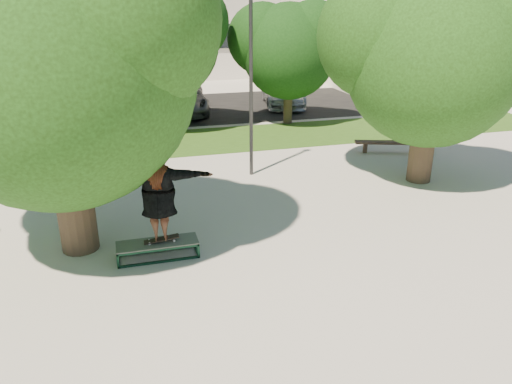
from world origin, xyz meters
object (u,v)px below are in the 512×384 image
object	(u,v)px
car_dark	(141,107)
car_silver_b	(283,92)
lamppost	(251,78)
bench	(394,143)
grind_box	(158,250)
tree_right	(430,48)
car_grey	(182,98)
car_silver_a	(88,102)
tree_left	(49,53)

from	to	relation	value
car_dark	car_silver_b	bearing A→B (deg)	12.86
lamppost	car_silver_b	world-z (taller)	lamppost
bench	car_silver_b	world-z (taller)	car_silver_b
grind_box	bench	bearing A→B (deg)	32.00
tree_right	car_grey	xyz separation A→B (m)	(-5.83, 12.02, -3.36)
bench	car_grey	world-z (taller)	car_grey
tree_right	car_grey	bearing A→B (deg)	115.86
tree_right	car_silver_b	xyz separation A→B (m)	(-0.31, 12.51, -3.39)
grind_box	car_grey	distance (m)	15.25
lamppost	car_silver_a	size ratio (longest dim) A/B	1.51
car_grey	car_silver_b	size ratio (longest dim) A/B	1.07
car_dark	car_grey	size ratio (longest dim) A/B	0.86
lamppost	bench	distance (m)	6.49
bench	car_silver_a	distance (m)	14.83
grind_box	car_silver_a	world-z (taller)	car_silver_a
grind_box	tree_left	bearing A→B (deg)	150.74
bench	grind_box	bearing A→B (deg)	-129.06
grind_box	car_grey	size ratio (longest dim) A/B	0.34
car_silver_a	car_dark	distance (m)	3.19
lamppost	grind_box	xyz separation A→B (m)	(-3.50, -4.91, -2.96)
tree_right	lamppost	distance (m)	5.36
tree_right	bench	size ratio (longest dim) A/B	2.26
tree_left	tree_right	bearing A→B (deg)	11.03
car_silver_a	grind_box	bearing A→B (deg)	-82.08
tree_left	car_silver_a	xyz separation A→B (m)	(-0.17, 14.46, -3.73)
car_dark	car_grey	bearing A→B (deg)	34.88
lamppost	bench	size ratio (longest dim) A/B	2.12
tree_left	tree_right	xyz separation A→B (m)	(10.21, 1.99, -0.33)
car_silver_a	bench	bearing A→B (deg)	-39.95
car_silver_a	car_silver_b	xyz separation A→B (m)	(10.07, 0.04, 0.02)
tree_right	grind_box	xyz separation A→B (m)	(-8.42, -2.99, -3.90)
car_dark	tree_left	bearing A→B (deg)	-102.91
tree_right	lamppost	size ratio (longest dim) A/B	1.07
bench	car_dark	world-z (taller)	car_dark
car_dark	bench	bearing A→B (deg)	-43.31
tree_left	bench	bearing A→B (deg)	23.42
car_silver_a	car_grey	bearing A→B (deg)	-4.89
tree_left	car_dark	xyz separation A→B (m)	(2.28, 12.41, -3.67)
tree_left	car_silver_b	xyz separation A→B (m)	(9.90, 14.50, -3.71)
bench	tree_left	bearing A→B (deg)	-137.63
grind_box	car_grey	world-z (taller)	car_grey
tree_left	bench	distance (m)	12.74
tree_left	car_silver_a	distance (m)	14.94
lamppost	car_silver_a	xyz separation A→B (m)	(-5.46, 10.55, -2.46)
grind_box	bench	distance (m)	10.96
tree_left	lamppost	distance (m)	6.70
lamppost	car_dark	bearing A→B (deg)	109.54
tree_left	tree_right	world-z (taller)	tree_left
grind_box	car_silver_a	distance (m)	15.60
lamppost	car_dark	distance (m)	9.33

